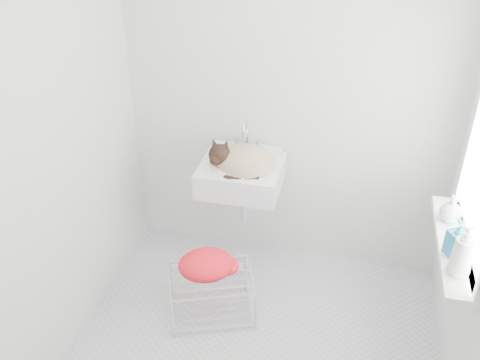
% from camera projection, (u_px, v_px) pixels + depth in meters
% --- Properties ---
extents(floor, '(2.20, 2.00, 0.02)m').
position_uv_depth(floor, '(254.00, 349.00, 3.27)').
color(floor, silver).
rests_on(floor, ground).
extents(back_wall, '(2.20, 0.02, 2.50)m').
position_uv_depth(back_wall, '(289.00, 96.00, 3.45)').
color(back_wall, silver).
rests_on(back_wall, ground).
extents(left_wall, '(0.02, 2.00, 2.50)m').
position_uv_depth(left_wall, '(54.00, 148.00, 2.83)').
color(left_wall, silver).
rests_on(left_wall, ground).
extents(windowsill, '(0.16, 0.88, 0.04)m').
position_uv_depth(windowsill, '(453.00, 245.00, 2.80)').
color(windowsill, white).
rests_on(windowsill, right_wall).
extents(sink, '(0.53, 0.46, 0.21)m').
position_uv_depth(sink, '(241.00, 164.00, 3.49)').
color(sink, white).
rests_on(sink, back_wall).
extents(faucet, '(0.19, 0.13, 0.19)m').
position_uv_depth(faucet, '(247.00, 133.00, 3.57)').
color(faucet, silver).
rests_on(faucet, sink).
extents(cat, '(0.42, 0.34, 0.26)m').
position_uv_depth(cat, '(242.00, 161.00, 3.45)').
color(cat, tan).
rests_on(cat, sink).
extents(wire_rack, '(0.61, 0.52, 0.31)m').
position_uv_depth(wire_rack, '(211.00, 295.00, 3.45)').
color(wire_rack, '#BEBBBB').
rests_on(wire_rack, floor).
extents(towel, '(0.42, 0.37, 0.15)m').
position_uv_depth(towel, '(206.00, 270.00, 3.37)').
color(towel, '#EF3000').
rests_on(towel, wire_rack).
extents(bottle_a, '(0.11, 0.11, 0.24)m').
position_uv_depth(bottle_a, '(457.00, 274.00, 2.58)').
color(bottle_a, white).
rests_on(bottle_a, windowsill).
extents(bottle_b, '(0.13, 0.13, 0.20)m').
position_uv_depth(bottle_b, '(454.00, 254.00, 2.71)').
color(bottle_b, teal).
rests_on(bottle_b, windowsill).
extents(bottle_c, '(0.14, 0.14, 0.15)m').
position_uv_depth(bottle_c, '(448.00, 221.00, 2.96)').
color(bottle_c, silver).
rests_on(bottle_c, windowsill).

